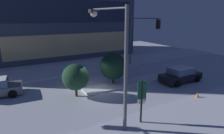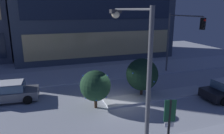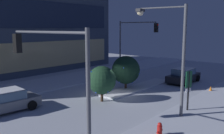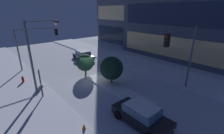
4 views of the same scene
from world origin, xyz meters
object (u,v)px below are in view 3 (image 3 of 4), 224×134
at_px(car_far, 5,101).
at_px(decorated_tree_left_of_median, 102,80).
at_px(decorated_tree_median, 126,70).
at_px(construction_cone, 211,89).
at_px(traffic_light_corner_near_left, 51,64).
at_px(street_lamp_arched, 169,44).
at_px(car_near, 184,76).
at_px(fire_hydrant, 160,131).
at_px(parking_info_sign, 188,86).
at_px(traffic_light_corner_far_right, 134,37).

xyz_separation_m(car_far, decorated_tree_left_of_median, (6.00, -3.31, 0.96)).
height_order(decorated_tree_median, construction_cone, decorated_tree_median).
relative_size(traffic_light_corner_near_left, street_lamp_arched, 0.81).
bearing_deg(decorated_tree_median, car_near, -22.83).
bearing_deg(car_far, traffic_light_corner_near_left, 87.18).
height_order(street_lamp_arched, fire_hydrant, street_lamp_arched).
distance_m(parking_info_sign, decorated_tree_left_of_median, 6.34).
bearing_deg(construction_cone, decorated_tree_left_of_median, 147.15).
xyz_separation_m(car_far, traffic_light_corner_near_left, (-0.84, -6.70, 3.30)).
bearing_deg(fire_hydrant, decorated_tree_left_of_median, 68.02).
bearing_deg(traffic_light_corner_far_right, street_lamp_arched, -44.72).
bearing_deg(decorated_tree_median, traffic_light_corner_near_left, -158.80).
height_order(car_far, decorated_tree_left_of_median, decorated_tree_left_of_median).
height_order(traffic_light_corner_far_right, decorated_tree_median, traffic_light_corner_far_right).
distance_m(car_near, fire_hydrant, 13.91).
distance_m(car_near, decorated_tree_left_of_median, 10.61).
xyz_separation_m(street_lamp_arched, fire_hydrant, (-3.27, -1.38, -4.24)).
relative_size(traffic_light_corner_far_right, street_lamp_arched, 0.92).
xyz_separation_m(traffic_light_corner_near_left, decorated_tree_left_of_median, (6.84, 3.39, -2.34)).
relative_size(car_near, construction_cone, 8.20).
height_order(traffic_light_corner_far_right, fire_hydrant, traffic_light_corner_far_right).
bearing_deg(decorated_tree_left_of_median, decorated_tree_median, 11.66).
bearing_deg(car_near, decorated_tree_left_of_median, 170.19).
relative_size(fire_hydrant, decorated_tree_left_of_median, 0.30).
height_order(decorated_tree_left_of_median, construction_cone, decorated_tree_left_of_median).
height_order(decorated_tree_median, decorated_tree_left_of_median, decorated_tree_median).
height_order(traffic_light_corner_near_left, decorated_tree_median, traffic_light_corner_near_left).
height_order(car_near, parking_info_sign, parking_info_sign).
bearing_deg(construction_cone, fire_hydrant, -173.60).
xyz_separation_m(street_lamp_arched, construction_cone, (7.71, -0.15, -4.37)).
xyz_separation_m(decorated_tree_median, construction_cone, (4.25, -6.20, -1.57)).
height_order(car_near, traffic_light_corner_near_left, traffic_light_corner_near_left).
relative_size(street_lamp_arched, construction_cone, 12.73).
bearing_deg(decorated_tree_median, car_far, 166.17).
bearing_deg(parking_info_sign, fire_hydrant, 113.79).
bearing_deg(fire_hydrant, traffic_light_corner_far_right, 40.62).
bearing_deg(decorated_tree_median, fire_hydrant, -132.12).
xyz_separation_m(traffic_light_corner_far_right, traffic_light_corner_near_left, (-16.77, -7.59, -0.53)).
relative_size(car_near, street_lamp_arched, 0.64).
distance_m(car_near, traffic_light_corner_far_right, 7.17).
relative_size(street_lamp_arched, fire_hydrant, 8.37).
xyz_separation_m(car_near, decorated_tree_median, (-6.35, 2.67, 1.13)).
xyz_separation_m(fire_hydrant, decorated_tree_left_of_median, (2.66, 6.59, 1.27)).
height_order(car_far, parking_info_sign, parking_info_sign).
distance_m(traffic_light_corner_far_right, fire_hydrant, 17.10).
xyz_separation_m(car_near, construction_cone, (-2.10, -3.53, -0.44)).
distance_m(traffic_light_corner_far_right, street_lamp_arched, 13.25).
distance_m(street_lamp_arched, fire_hydrant, 5.53).
distance_m(traffic_light_corner_far_right, construction_cone, 10.60).
relative_size(car_far, street_lamp_arched, 0.66).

